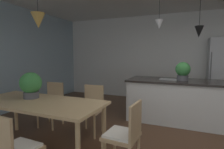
{
  "coord_description": "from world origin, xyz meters",
  "views": [
    {
      "loc": [
        0.05,
        -2.67,
        1.42
      ],
      "look_at": [
        -0.98,
        -0.2,
        1.14
      ],
      "focal_mm": 28.75,
      "sensor_mm": 36.0,
      "label": 1
    }
  ],
  "objects_px": {
    "chair_far_right": "(91,108)",
    "dining_table": "(38,105)",
    "potted_plant_on_table": "(31,84)",
    "chair_kitchen_end": "(125,134)",
    "kitchen_island": "(175,100)",
    "potted_plant_on_island": "(183,71)",
    "chair_far_left": "(52,103)",
    "refrigerator": "(222,74)"
  },
  "relations": [
    {
      "from": "kitchen_island",
      "to": "potted_plant_on_table",
      "type": "xyz_separation_m",
      "value": [
        -2.09,
        -1.93,
        0.5
      ]
    },
    {
      "from": "chair_far_right",
      "to": "refrigerator",
      "type": "bearing_deg",
      "value": 47.91
    },
    {
      "from": "kitchen_island",
      "to": "potted_plant_on_table",
      "type": "relative_size",
      "value": 4.86
    },
    {
      "from": "chair_far_right",
      "to": "potted_plant_on_table",
      "type": "xyz_separation_m",
      "value": [
        -0.69,
        -0.7,
        0.49
      ]
    },
    {
      "from": "dining_table",
      "to": "potted_plant_on_table",
      "type": "bearing_deg",
      "value": 156.64
    },
    {
      "from": "chair_kitchen_end",
      "to": "refrigerator",
      "type": "xyz_separation_m",
      "value": [
        1.54,
        3.53,
        0.47
      ]
    },
    {
      "from": "chair_far_left",
      "to": "potted_plant_on_table",
      "type": "distance_m",
      "value": 0.88
    },
    {
      "from": "chair_far_left",
      "to": "kitchen_island",
      "type": "xyz_separation_m",
      "value": [
        2.3,
        1.23,
        -0.01
      ]
    },
    {
      "from": "potted_plant_on_table",
      "to": "dining_table",
      "type": "bearing_deg",
      "value": -23.36
    },
    {
      "from": "chair_kitchen_end",
      "to": "chair_far_left",
      "type": "distance_m",
      "value": 2.01
    },
    {
      "from": "dining_table",
      "to": "potted_plant_on_table",
      "type": "xyz_separation_m",
      "value": [
        -0.24,
        0.1,
        0.29
      ]
    },
    {
      "from": "dining_table",
      "to": "chair_far_right",
      "type": "xyz_separation_m",
      "value": [
        0.45,
        0.8,
        -0.2
      ]
    },
    {
      "from": "chair_kitchen_end",
      "to": "potted_plant_on_table",
      "type": "relative_size",
      "value": 2.09
    },
    {
      "from": "kitchen_island",
      "to": "potted_plant_on_island",
      "type": "height_order",
      "value": "potted_plant_on_island"
    },
    {
      "from": "chair_kitchen_end",
      "to": "kitchen_island",
      "type": "height_order",
      "value": "kitchen_island"
    },
    {
      "from": "dining_table",
      "to": "refrigerator",
      "type": "xyz_separation_m",
      "value": [
        2.92,
        3.53,
        0.27
      ]
    },
    {
      "from": "chair_kitchen_end",
      "to": "chair_far_right",
      "type": "relative_size",
      "value": 1.0
    },
    {
      "from": "chair_far_left",
      "to": "refrigerator",
      "type": "relative_size",
      "value": 0.46
    },
    {
      "from": "chair_far_right",
      "to": "potted_plant_on_island",
      "type": "height_order",
      "value": "potted_plant_on_island"
    },
    {
      "from": "chair_far_left",
      "to": "chair_far_right",
      "type": "xyz_separation_m",
      "value": [
        0.91,
        0.0,
        0.0
      ]
    },
    {
      "from": "potted_plant_on_island",
      "to": "potted_plant_on_table",
      "type": "bearing_deg",
      "value": -138.86
    },
    {
      "from": "kitchen_island",
      "to": "refrigerator",
      "type": "xyz_separation_m",
      "value": [
        1.07,
        1.5,
        0.48
      ]
    },
    {
      "from": "refrigerator",
      "to": "potted_plant_on_island",
      "type": "bearing_deg",
      "value": -122.36
    },
    {
      "from": "chair_far_right",
      "to": "refrigerator",
      "type": "distance_m",
      "value": 3.71
    },
    {
      "from": "chair_kitchen_end",
      "to": "chair_far_right",
      "type": "height_order",
      "value": "same"
    },
    {
      "from": "chair_far_left",
      "to": "chair_far_right",
      "type": "relative_size",
      "value": 1.0
    },
    {
      "from": "refrigerator",
      "to": "kitchen_island",
      "type": "bearing_deg",
      "value": -125.61
    },
    {
      "from": "refrigerator",
      "to": "potted_plant_on_island",
      "type": "relative_size",
      "value": 4.87
    },
    {
      "from": "potted_plant_on_table",
      "to": "chair_kitchen_end",
      "type": "bearing_deg",
      "value": -3.81
    },
    {
      "from": "chair_kitchen_end",
      "to": "chair_far_right",
      "type": "distance_m",
      "value": 1.23
    },
    {
      "from": "kitchen_island",
      "to": "potted_plant_on_island",
      "type": "distance_m",
      "value": 0.66
    },
    {
      "from": "dining_table",
      "to": "chair_far_left",
      "type": "distance_m",
      "value": 0.95
    },
    {
      "from": "dining_table",
      "to": "chair_far_left",
      "type": "xyz_separation_m",
      "value": [
        -0.46,
        0.8,
        -0.2
      ]
    },
    {
      "from": "kitchen_island",
      "to": "potted_plant_on_table",
      "type": "height_order",
      "value": "potted_plant_on_table"
    },
    {
      "from": "refrigerator",
      "to": "potted_plant_on_island",
      "type": "xyz_separation_m",
      "value": [
        -0.95,
        -1.5,
        0.16
      ]
    },
    {
      "from": "chair_far_right",
      "to": "dining_table",
      "type": "bearing_deg",
      "value": -119.34
    },
    {
      "from": "dining_table",
      "to": "chair_far_right",
      "type": "relative_size",
      "value": 2.32
    },
    {
      "from": "chair_far_right",
      "to": "refrigerator",
      "type": "xyz_separation_m",
      "value": [
        2.46,
        2.73,
        0.47
      ]
    },
    {
      "from": "dining_table",
      "to": "potted_plant_on_table",
      "type": "distance_m",
      "value": 0.39
    },
    {
      "from": "chair_kitchen_end",
      "to": "potted_plant_on_table",
      "type": "bearing_deg",
      "value": 176.19
    },
    {
      "from": "chair_kitchen_end",
      "to": "chair_far_left",
      "type": "xyz_separation_m",
      "value": [
        -1.84,
        0.81,
        0.0
      ]
    },
    {
      "from": "chair_far_left",
      "to": "refrigerator",
      "type": "xyz_separation_m",
      "value": [
        3.37,
        2.73,
        0.47
      ]
    }
  ]
}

